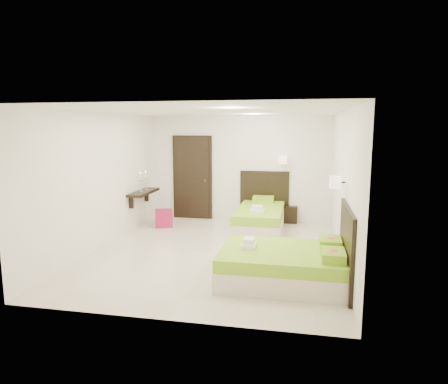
% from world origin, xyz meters
% --- Properties ---
extents(floor, '(5.50, 5.50, 0.00)m').
position_xyz_m(floor, '(0.00, 0.00, 0.00)').
color(floor, beige).
rests_on(floor, ground).
extents(bed_single, '(1.21, 2.01, 1.66)m').
position_xyz_m(bed_single, '(0.64, 1.82, 0.30)').
color(bed_single, beige).
rests_on(bed_single, ground).
extents(bed_double, '(1.89, 1.60, 1.56)m').
position_xyz_m(bed_double, '(1.39, -1.20, 0.28)').
color(bed_double, beige).
rests_on(bed_double, ground).
extents(nightstand, '(0.47, 0.42, 0.41)m').
position_xyz_m(nightstand, '(1.23, 2.74, 0.21)').
color(nightstand, black).
rests_on(nightstand, ground).
extents(ottoman, '(0.51, 0.51, 0.39)m').
position_xyz_m(ottoman, '(-1.63, 1.70, 0.20)').
color(ottoman, '#991442').
rests_on(ottoman, ground).
extents(door, '(1.02, 0.15, 2.14)m').
position_xyz_m(door, '(-1.20, 2.70, 1.05)').
color(door, black).
rests_on(door, ground).
extents(console_shelf, '(0.35, 1.20, 0.78)m').
position_xyz_m(console_shelf, '(-2.08, 1.60, 0.82)').
color(console_shelf, black).
rests_on(console_shelf, ground).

